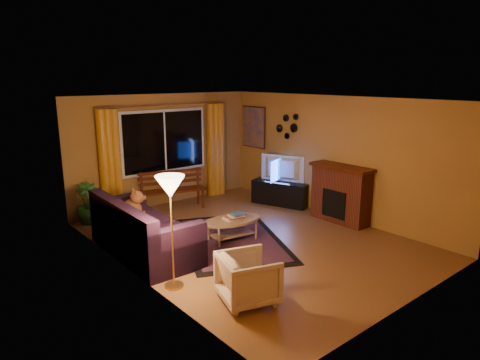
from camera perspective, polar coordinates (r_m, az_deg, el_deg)
floor at (r=7.81m, az=1.42°, el=-7.98°), size 4.50×6.00×0.02m
ceiling at (r=7.27m, az=1.54°, el=10.81°), size 4.50×6.00×0.02m
wall_back at (r=9.87m, az=-10.12°, el=3.99°), size 4.50×0.02×2.50m
wall_left at (r=6.24m, az=-14.38°, el=-1.85°), size 0.02×6.00×2.50m
wall_right at (r=9.06m, az=12.32°, el=3.04°), size 0.02×6.00×2.50m
window at (r=9.78m, az=-9.98°, el=5.10°), size 2.00×0.02×1.30m
curtain_rod at (r=9.66m, az=-10.04°, el=9.77°), size 3.20×0.03×0.03m
curtain_left at (r=9.19m, az=-17.00°, el=2.08°), size 0.36×0.36×2.24m
curtain_right at (r=10.50m, az=-3.33°, el=4.04°), size 0.36×0.36×2.24m
bench at (r=9.56m, az=-8.91°, el=-2.64°), size 1.49×0.79×0.43m
potted_plant at (r=9.03m, az=-19.61°, el=-2.95°), size 0.53×0.53×0.83m
sofa at (r=7.27m, az=-12.66°, el=-6.03°), size 1.04×2.31×0.93m
dog at (r=7.67m, az=-14.18°, el=-3.45°), size 0.33×0.42×0.42m
armchair at (r=5.67m, az=1.08°, el=-12.67°), size 0.83×0.86×0.71m
floor_lamp at (r=5.93m, az=-9.07°, el=-6.93°), size 0.34×0.34×1.61m
rug at (r=7.79m, az=-1.18°, el=-7.90°), size 2.65×3.14×0.02m
coffee_table at (r=7.69m, az=-1.03°, el=-6.65°), size 1.25×1.25×0.40m
tv_console at (r=9.84m, az=5.41°, el=-1.74°), size 0.84×1.37×0.54m
television at (r=9.70m, az=5.49°, el=1.50°), size 0.53×1.00×0.59m
fireplace at (r=8.82m, az=13.28°, el=-1.98°), size 0.40×1.20×1.10m
mirror_cluster at (r=9.79m, az=6.28°, el=7.30°), size 0.06×0.60×0.56m
painting at (r=10.64m, az=1.82°, el=7.06°), size 0.04×0.76×0.96m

